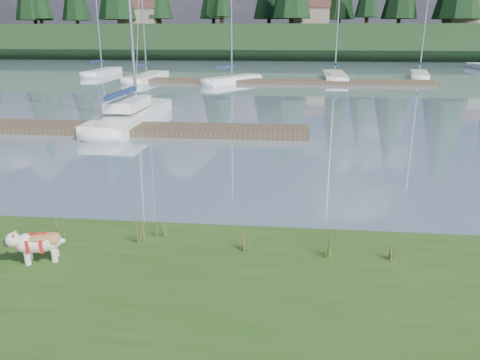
# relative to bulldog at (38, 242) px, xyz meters

# --- Properties ---
(ground) EXTENTS (200.00, 200.00, 0.00)m
(ground) POSITION_rel_bulldog_xyz_m (1.08, 33.40, -0.70)
(ground) COLOR #8199AD
(ground) RESTS_ON ground
(ridge) EXTENTS (200.00, 20.00, 5.00)m
(ridge) POSITION_rel_bulldog_xyz_m (1.08, 76.40, 1.80)
(ridge) COLOR black
(ridge) RESTS_ON ground
(bulldog) EXTENTS (0.96, 0.62, 0.57)m
(bulldog) POSITION_rel_bulldog_xyz_m (0.00, 0.00, 0.00)
(bulldog) COLOR silver
(bulldog) RESTS_ON bank
(sailboat_main) EXTENTS (1.96, 9.44, 13.49)m
(sailboat_main) POSITION_rel_bulldog_xyz_m (-3.27, 15.39, -0.28)
(sailboat_main) COLOR white
(sailboat_main) RESTS_ON ground
(dock_near) EXTENTS (16.00, 2.00, 0.30)m
(dock_near) POSITION_rel_bulldog_xyz_m (-2.92, 12.40, -0.55)
(dock_near) COLOR #4C3D2C
(dock_near) RESTS_ON ground
(dock_far) EXTENTS (26.00, 2.20, 0.30)m
(dock_far) POSITION_rel_bulldog_xyz_m (3.08, 33.40, -0.55)
(dock_far) COLOR #4C3D2C
(dock_far) RESTS_ON ground
(sailboat_bg_0) EXTENTS (1.66, 8.02, 11.60)m
(sailboat_bg_0) POSITION_rel_bulldog_xyz_m (-14.54, 39.99, -0.38)
(sailboat_bg_0) COLOR white
(sailboat_bg_0) RESTS_ON ground
(sailboat_bg_1) EXTENTS (2.08, 8.85, 13.02)m
(sailboat_bg_1) POSITION_rel_bulldog_xyz_m (-8.50, 35.32, -0.38)
(sailboat_bg_1) COLOR white
(sailboat_bg_1) RESTS_ON ground
(sailboat_bg_2) EXTENTS (5.04, 6.61, 10.66)m
(sailboat_bg_2) POSITION_rel_bulldog_xyz_m (-0.32, 33.45, -0.37)
(sailboat_bg_2) COLOR white
(sailboat_bg_2) RESTS_ON ground
(sailboat_bg_3) EXTENTS (2.09, 9.40, 13.59)m
(sailboat_bg_3) POSITION_rel_bulldog_xyz_m (8.29, 37.91, -0.38)
(sailboat_bg_3) COLOR white
(sailboat_bg_3) RESTS_ON ground
(sailboat_bg_4) EXTENTS (3.04, 7.69, 11.17)m
(sailboat_bg_4) POSITION_rel_bulldog_xyz_m (16.38, 39.75, -0.38)
(sailboat_bg_4) COLOR white
(sailboat_bg_4) RESTS_ON ground
(weed_0) EXTENTS (0.17, 0.14, 0.71)m
(weed_0) POSITION_rel_bulldog_xyz_m (1.49, 0.93, -0.06)
(weed_0) COLOR #475B23
(weed_0) RESTS_ON bank
(weed_1) EXTENTS (0.17, 0.14, 0.57)m
(weed_1) POSITION_rel_bulldog_xyz_m (1.82, 1.24, -0.12)
(weed_1) COLOR #475B23
(weed_1) RESTS_ON bank
(weed_2) EXTENTS (0.17, 0.14, 0.58)m
(weed_2) POSITION_rel_bulldog_xyz_m (5.01, 0.66, -0.11)
(weed_2) COLOR #475B23
(weed_2) RESTS_ON bank
(weed_3) EXTENTS (0.17, 0.14, 0.64)m
(weed_3) POSITION_rel_bulldog_xyz_m (0.04, 0.74, -0.09)
(weed_3) COLOR #475B23
(weed_3) RESTS_ON bank
(weed_4) EXTENTS (0.17, 0.14, 0.48)m
(weed_4) POSITION_rel_bulldog_xyz_m (3.50, 0.78, -0.15)
(weed_4) COLOR #475B23
(weed_4) RESTS_ON bank
(weed_5) EXTENTS (0.17, 0.14, 0.56)m
(weed_5) POSITION_rel_bulldog_xyz_m (6.14, 0.68, -0.12)
(weed_5) COLOR #475B23
(weed_5) RESTS_ON bank
(mud_lip) EXTENTS (60.00, 0.50, 0.14)m
(mud_lip) POSITION_rel_bulldog_xyz_m (1.08, 1.80, -0.63)
(mud_lip) COLOR #33281C
(mud_lip) RESTS_ON ground
(house_0) EXTENTS (6.30, 5.30, 4.65)m
(house_0) POSITION_rel_bulldog_xyz_m (-20.92, 73.40, 6.61)
(house_0) COLOR gray
(house_0) RESTS_ON ridge
(house_1) EXTENTS (6.30, 5.30, 4.65)m
(house_1) POSITION_rel_bulldog_xyz_m (7.08, 74.40, 6.61)
(house_1) COLOR gray
(house_1) RESTS_ON ridge
(house_2) EXTENTS (6.30, 5.30, 4.65)m
(house_2) POSITION_rel_bulldog_xyz_m (31.08, 72.40, 6.61)
(house_2) COLOR gray
(house_2) RESTS_ON ridge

